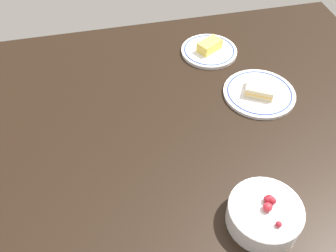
{
  "coord_description": "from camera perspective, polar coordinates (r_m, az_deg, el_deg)",
  "views": [
    {
      "loc": [
        15.99,
        70.51,
        84.82
      ],
      "look_at": [
        0.0,
        0.0,
        6.0
      ],
      "focal_mm": 40.61,
      "sensor_mm": 36.0,
      "label": 1
    }
  ],
  "objects": [
    {
      "name": "plate_sandwich",
      "position": [
        1.22,
        13.57,
        4.99
      ],
      "size": [
        22.37,
        22.37,
        4.22
      ],
      "color": "silver",
      "rests_on": "dining_table"
    },
    {
      "name": "plate_cheese",
      "position": [
        1.36,
        6.2,
        11.3
      ],
      "size": [
        19.47,
        19.47,
        4.64
      ],
      "color": "silver",
      "rests_on": "dining_table"
    },
    {
      "name": "dining_table",
      "position": [
        1.1,
        0.0,
        -1.41
      ],
      "size": [
        155.44,
        111.75,
        4.0
      ],
      "primitive_type": "cube",
      "color": "black",
      "rests_on": "ground"
    },
    {
      "name": "bowl_berries",
      "position": [
        0.92,
        14.26,
        -12.66
      ],
      "size": [
        17.31,
        17.31,
        7.57
      ],
      "color": "silver",
      "rests_on": "dining_table"
    }
  ]
}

